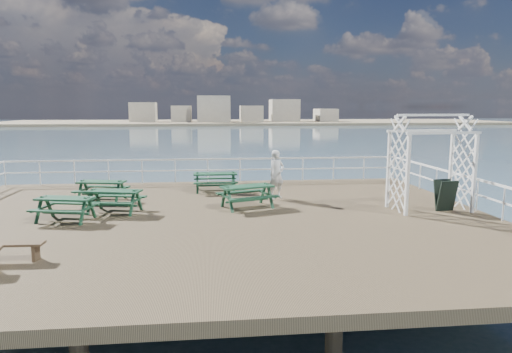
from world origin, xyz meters
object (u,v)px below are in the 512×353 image
(picnic_table_b, at_px, (102,186))
(trellis_arbor, at_px, (431,168))
(person, at_px, (277,174))
(picnic_table_a, at_px, (114,196))
(flat_bench_near, at_px, (11,247))
(picnic_table_c, at_px, (215,178))
(picnic_table_d, at_px, (65,204))
(picnic_table_e, at_px, (247,192))

(picnic_table_b, relative_size, trellis_arbor, 0.60)
(picnic_table_b, xyz_separation_m, person, (6.45, -0.30, 0.39))
(picnic_table_a, bearing_deg, flat_bench_near, -93.10)
(picnic_table_c, height_order, picnic_table_d, picnic_table_c)
(flat_bench_near, height_order, person, person)
(picnic_table_a, xyz_separation_m, picnic_table_e, (4.36, 0.25, 0.02))
(flat_bench_near, bearing_deg, picnic_table_c, 61.85)
(picnic_table_d, height_order, picnic_table_e, picnic_table_e)
(picnic_table_a, height_order, picnic_table_c, picnic_table_c)
(picnic_table_c, relative_size, trellis_arbor, 0.55)
(picnic_table_c, relative_size, picnic_table_e, 0.83)
(flat_bench_near, bearing_deg, picnic_table_e, 42.54)
(picnic_table_a, xyz_separation_m, picnic_table_d, (-1.26, -0.98, -0.01))
(trellis_arbor, bearing_deg, picnic_table_c, 144.88)
(picnic_table_a, distance_m, trellis_arbor, 10.45)
(picnic_table_d, distance_m, flat_bench_near, 3.66)
(picnic_table_a, relative_size, picnic_table_e, 0.93)
(person, bearing_deg, picnic_table_c, 112.42)
(picnic_table_e, relative_size, trellis_arbor, 0.67)
(picnic_table_a, bearing_deg, person, 30.25)
(picnic_table_d, bearing_deg, picnic_table_e, 25.38)
(picnic_table_c, height_order, flat_bench_near, picnic_table_c)
(picnic_table_e, relative_size, person, 1.17)
(picnic_table_e, bearing_deg, person, 31.04)
(picnic_table_c, xyz_separation_m, trellis_arbor, (7.05, -4.14, 0.87))
(picnic_table_a, xyz_separation_m, person, (5.59, 1.70, 0.38))
(picnic_table_a, xyz_separation_m, flat_bench_near, (-1.37, -4.63, -0.22))
(picnic_table_a, xyz_separation_m, picnic_table_b, (-0.85, 2.00, -0.01))
(picnic_table_c, xyz_separation_m, picnic_table_d, (-4.60, -4.42, -0.03))
(picnic_table_a, height_order, picnic_table_b, picnic_table_a)
(flat_bench_near, relative_size, trellis_arbor, 0.46)
(picnic_table_d, relative_size, person, 1.05)
(person, bearing_deg, picnic_table_b, 147.50)
(picnic_table_b, xyz_separation_m, picnic_table_e, (5.21, -1.74, 0.03))
(picnic_table_b, relative_size, picnic_table_e, 0.90)
(person, bearing_deg, trellis_arbor, -56.42)
(picnic_table_b, height_order, trellis_arbor, trellis_arbor)
(picnic_table_e, bearing_deg, trellis_arbor, -27.48)
(picnic_table_b, xyz_separation_m, flat_bench_near, (-0.52, -6.62, -0.21))
(picnic_table_b, bearing_deg, picnic_table_a, -56.32)
(picnic_table_d, relative_size, flat_bench_near, 1.32)
(flat_bench_near, bearing_deg, trellis_arbor, 20.59)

